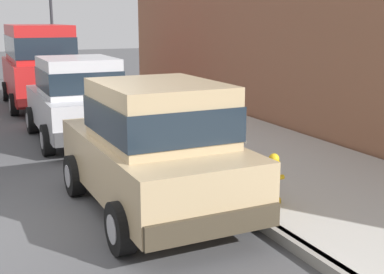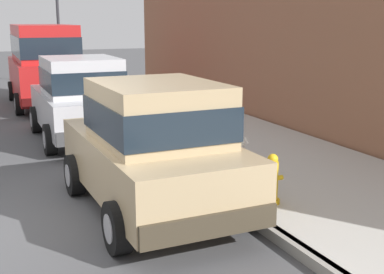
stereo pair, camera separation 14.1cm
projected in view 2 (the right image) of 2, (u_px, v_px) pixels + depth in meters
The scene contains 9 objects.
curb at pixel (219, 196), 7.82m from camera, with size 0.16×64.00×0.14m, color gray.
sidewalk at pixel (316, 181), 8.53m from camera, with size 3.60×64.00×0.14m, color #B7B5AD.
car_tan_hatchback at pixel (154, 146), 7.13m from camera, with size 2.00×3.83×1.88m.
car_silver_hatchback at pixel (81, 98), 11.50m from camera, with size 1.98×3.82×1.88m.
car_red_van at pixel (44, 61), 16.15m from camera, with size 2.22×4.94×2.52m.
dog_white at pixel (235, 140), 9.85m from camera, with size 0.30×0.74×0.49m.
fire_hydrant at pixel (272, 180), 7.23m from camera, with size 0.34×0.24×0.72m.
street_lamp at pixel (58, 14), 21.07m from camera, with size 0.36×0.36×4.42m.
building_facade at pixel (285, 45), 12.63m from camera, with size 0.50×20.00×4.16m, color #8C5B42.
Camera 2 is at (-0.18, -6.62, 2.70)m, focal length 48.12 mm.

